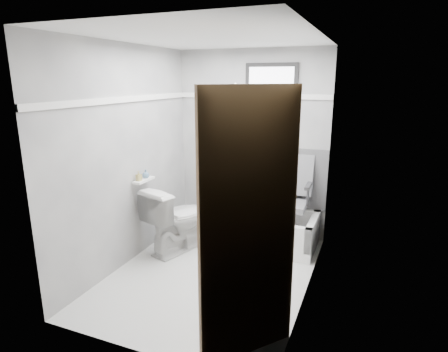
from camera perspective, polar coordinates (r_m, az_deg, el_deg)
The scene contains 19 objects.
floor at distance 4.16m, azimuth -1.87°, elevation -14.60°, with size 2.60×2.60×0.00m, color white.
ceiling at distance 3.65m, azimuth -2.20°, elevation 20.39°, with size 2.60×2.60×0.00m, color silver.
wall_back at distance 4.92m, azimuth 4.16°, elevation 4.85°, with size 2.00×0.02×2.40m, color slate.
wall_front at distance 2.64m, azimuth -13.59°, elevation -4.18°, with size 2.00×0.02×2.40m, color slate.
wall_left at distance 4.23m, azimuth -14.52°, elevation 2.80°, with size 0.02×2.60×2.40m, color slate.
wall_right at distance 3.45m, azimuth 13.32°, elevation 0.28°, with size 0.02×2.60×2.40m, color slate.
bathtub at distance 4.80m, azimuth 4.84°, elevation -7.76°, with size 1.50×0.70×0.42m, color white, non-canonical shape.
office_chair at distance 4.62m, azimuth 9.45°, elevation -3.33°, with size 0.58×0.58×1.01m, color #5A5A5E, non-canonical shape.
toilet at distance 4.55m, azimuth -7.18°, elevation -6.52°, with size 0.46×0.81×0.80m, color silver.
door at distance 2.34m, azimuth 7.47°, elevation -11.69°, with size 0.78×0.78×2.00m, color brown, non-canonical shape.
window at distance 4.77m, azimuth 7.24°, elevation 14.36°, with size 0.66×0.04×0.40m, color black, non-canonical shape.
backerboard at distance 4.93m, azimuth 6.81°, elevation 0.03°, with size 1.50×0.02×0.78m, color #4C4C4F.
trim_back at distance 4.84m, azimuth 4.25°, elevation 12.07°, with size 2.00×0.02×0.06m, color white.
trim_left at distance 4.14m, azimuth -14.92°, elevation 11.21°, with size 0.02×2.60×0.06m, color white.
pole at distance 4.74m, azimuth 2.87°, elevation 2.63°, with size 0.02×0.02×1.95m, color white.
shelf at distance 4.40m, azimuth -12.12°, elevation -0.62°, with size 0.10×0.32×0.03m, color white.
soap_bottle_a at distance 4.33m, azimuth -12.86°, elevation -0.02°, with size 0.05×0.05×0.12m, color #A09250.
soap_bottle_b at distance 4.44m, azimuth -11.84°, elevation 0.32°, with size 0.08×0.08×0.10m, color slate.
faucet at distance 5.11m, azimuth 1.79°, elevation -2.26°, with size 0.26×0.10×0.16m, color silver, non-canonical shape.
Camera 1 is at (1.48, -3.32, 2.03)m, focal length 30.00 mm.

